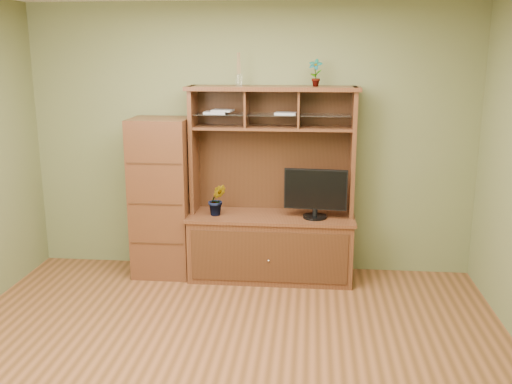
# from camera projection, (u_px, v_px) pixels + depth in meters

# --- Properties ---
(room) EXTENTS (4.54, 4.04, 2.74)m
(room) POSITION_uv_depth(u_px,v_px,m) (218.00, 184.00, 3.84)
(room) COLOR #593519
(room) RESTS_ON ground
(media_hutch) EXTENTS (1.66, 0.61, 1.90)m
(media_hutch) POSITION_uv_depth(u_px,v_px,m) (271.00, 227.00, 5.69)
(media_hutch) COLOR #442313
(media_hutch) RESTS_ON room
(monitor) EXTENTS (0.61, 0.23, 0.48)m
(monitor) POSITION_uv_depth(u_px,v_px,m) (315.00, 192.00, 5.47)
(monitor) COLOR black
(monitor) RESTS_ON media_hutch
(orchid_plant) EXTENTS (0.20, 0.17, 0.31)m
(orchid_plant) POSITION_uv_depth(u_px,v_px,m) (217.00, 200.00, 5.59)
(orchid_plant) COLOR #2A5A1F
(orchid_plant) RESTS_ON media_hutch
(top_plant) EXTENTS (0.16, 0.13, 0.26)m
(top_plant) POSITION_uv_depth(u_px,v_px,m) (315.00, 73.00, 5.36)
(top_plant) COLOR #385F21
(top_plant) RESTS_ON media_hutch
(reed_diffuser) EXTENTS (0.06, 0.06, 0.31)m
(reed_diffuser) POSITION_uv_depth(u_px,v_px,m) (239.00, 73.00, 5.43)
(reed_diffuser) COLOR silver
(reed_diffuser) RESTS_ON media_hutch
(magazines) EXTENTS (0.90, 0.18, 0.04)m
(magazines) POSITION_uv_depth(u_px,v_px,m) (240.00, 112.00, 5.52)
(magazines) COLOR #B2B2B7
(magazines) RESTS_ON media_hutch
(side_cabinet) EXTENTS (0.57, 0.52, 1.59)m
(side_cabinet) POSITION_uv_depth(u_px,v_px,m) (162.00, 197.00, 5.72)
(side_cabinet) COLOR #442313
(side_cabinet) RESTS_ON room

